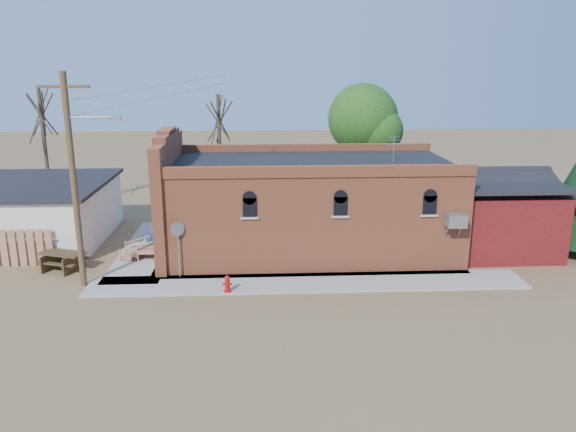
{
  "coord_description": "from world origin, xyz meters",
  "views": [
    {
      "loc": [
        -0.55,
        -21.88,
        9.24
      ],
      "look_at": [
        0.76,
        3.38,
        2.4
      ],
      "focal_mm": 35.0,
      "sensor_mm": 36.0,
      "label": 1
    }
  ],
  "objects_px": {
    "fire_hydrant": "(227,284)",
    "stop_sign": "(178,234)",
    "utility_pole": "(75,177)",
    "trash_barrel": "(152,240)",
    "picnic_table": "(63,258)",
    "brick_bar": "(303,206)"
  },
  "relations": [
    {
      "from": "trash_barrel",
      "to": "stop_sign",
      "type": "bearing_deg",
      "value": -64.32
    },
    {
      "from": "fire_hydrant",
      "to": "trash_barrel",
      "type": "bearing_deg",
      "value": 104.98
    },
    {
      "from": "fire_hydrant",
      "to": "trash_barrel",
      "type": "relative_size",
      "value": 0.78
    },
    {
      "from": "utility_pole",
      "to": "picnic_table",
      "type": "distance_m",
      "value": 4.92
    },
    {
      "from": "stop_sign",
      "to": "trash_barrel",
      "type": "relative_size",
      "value": 2.82
    },
    {
      "from": "stop_sign",
      "to": "picnic_table",
      "type": "xyz_separation_m",
      "value": [
        -5.56,
        1.4,
        -1.51
      ]
    },
    {
      "from": "utility_pole",
      "to": "stop_sign",
      "type": "bearing_deg",
      "value": 8.56
    },
    {
      "from": "picnic_table",
      "to": "stop_sign",
      "type": "bearing_deg",
      "value": 5.1
    },
    {
      "from": "utility_pole",
      "to": "trash_barrel",
      "type": "bearing_deg",
      "value": 66.41
    },
    {
      "from": "fire_hydrant",
      "to": "picnic_table",
      "type": "xyz_separation_m",
      "value": [
        -7.77,
        3.2,
        0.12
      ]
    },
    {
      "from": "trash_barrel",
      "to": "brick_bar",
      "type": "bearing_deg",
      "value": -2.68
    },
    {
      "from": "utility_pole",
      "to": "fire_hydrant",
      "type": "height_order",
      "value": "utility_pole"
    },
    {
      "from": "utility_pole",
      "to": "fire_hydrant",
      "type": "distance_m",
      "value": 7.66
    },
    {
      "from": "stop_sign",
      "to": "utility_pole",
      "type": "bearing_deg",
      "value": -178.55
    },
    {
      "from": "trash_barrel",
      "to": "utility_pole",
      "type": "bearing_deg",
      "value": -113.59
    },
    {
      "from": "utility_pole",
      "to": "brick_bar",
      "type": "bearing_deg",
      "value": 23.69
    },
    {
      "from": "brick_bar",
      "to": "fire_hydrant",
      "type": "relative_size",
      "value": 23.02
    },
    {
      "from": "fire_hydrant",
      "to": "stop_sign",
      "type": "height_order",
      "value": "stop_sign"
    },
    {
      "from": "brick_bar",
      "to": "utility_pole",
      "type": "height_order",
      "value": "utility_pole"
    },
    {
      "from": "brick_bar",
      "to": "fire_hydrant",
      "type": "height_order",
      "value": "brick_bar"
    },
    {
      "from": "fire_hydrant",
      "to": "stop_sign",
      "type": "relative_size",
      "value": 0.28
    },
    {
      "from": "trash_barrel",
      "to": "fire_hydrant",
      "type": "bearing_deg",
      "value": -54.62
    }
  ]
}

